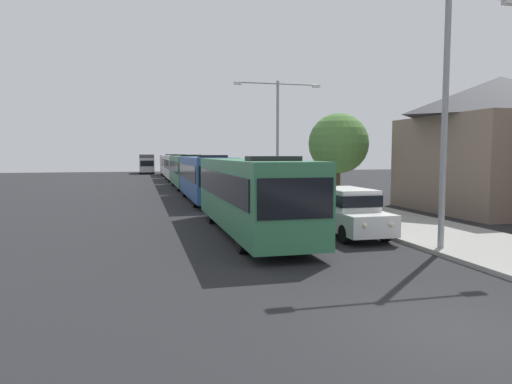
{
  "coord_description": "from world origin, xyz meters",
  "views": [
    {
      "loc": [
        -5.62,
        -7.21,
        3.29
      ],
      "look_at": [
        -0.42,
        13.51,
        1.51
      ],
      "focal_mm": 32.34,
      "sensor_mm": 36.0,
      "label": 1
    }
  ],
  "objects_px": {
    "streetlamp_near": "(446,93)",
    "streetlamp_mid": "(278,126)",
    "bus_lead": "(250,193)",
    "bus_fourth_in_line": "(177,167)",
    "bus_second_in_line": "(205,177)",
    "white_suv": "(347,210)",
    "bus_rear": "(170,164)",
    "box_truck_oncoming": "(147,163)",
    "bus_middle": "(187,170)",
    "roadside_tree": "(338,144)"
  },
  "relations": [
    {
      "from": "box_truck_oncoming",
      "to": "white_suv",
      "type": "bearing_deg",
      "value": -83.6
    },
    {
      "from": "streetlamp_mid",
      "to": "bus_rear",
      "type": "bearing_deg",
      "value": 98.05
    },
    {
      "from": "bus_fourth_in_line",
      "to": "bus_second_in_line",
      "type": "bearing_deg",
      "value": -90.0
    },
    {
      "from": "bus_fourth_in_line",
      "to": "white_suv",
      "type": "relative_size",
      "value": 2.17
    },
    {
      "from": "bus_lead",
      "to": "streetlamp_mid",
      "type": "height_order",
      "value": "streetlamp_mid"
    },
    {
      "from": "streetlamp_mid",
      "to": "roadside_tree",
      "type": "relative_size",
      "value": 1.44
    },
    {
      "from": "bus_fourth_in_line",
      "to": "streetlamp_near",
      "type": "relative_size",
      "value": 1.28
    },
    {
      "from": "bus_lead",
      "to": "bus_fourth_in_line",
      "type": "xyz_separation_m",
      "value": [
        -0.0,
        39.24,
        -0.0
      ]
    },
    {
      "from": "box_truck_oncoming",
      "to": "streetlamp_near",
      "type": "xyz_separation_m",
      "value": [
        8.7,
        -66.12,
        3.56
      ]
    },
    {
      "from": "bus_lead",
      "to": "box_truck_oncoming",
      "type": "bearing_deg",
      "value": 93.09
    },
    {
      "from": "streetlamp_mid",
      "to": "roadside_tree",
      "type": "bearing_deg",
      "value": -52.58
    },
    {
      "from": "bus_lead",
      "to": "bus_middle",
      "type": "distance_m",
      "value": 26.24
    },
    {
      "from": "bus_rear",
      "to": "bus_middle",
      "type": "bearing_deg",
      "value": -90.0
    },
    {
      "from": "streetlamp_near",
      "to": "streetlamp_mid",
      "type": "distance_m",
      "value": 19.02
    },
    {
      "from": "bus_lead",
      "to": "streetlamp_mid",
      "type": "distance_m",
      "value": 15.42
    },
    {
      "from": "bus_fourth_in_line",
      "to": "streetlamp_near",
      "type": "distance_m",
      "value": 44.76
    },
    {
      "from": "bus_lead",
      "to": "bus_rear",
      "type": "relative_size",
      "value": 1.03
    },
    {
      "from": "white_suv",
      "to": "streetlamp_mid",
      "type": "distance_m",
      "value": 16.03
    },
    {
      "from": "bus_lead",
      "to": "bus_middle",
      "type": "xyz_separation_m",
      "value": [
        0.0,
        26.24,
        0.0
      ]
    },
    {
      "from": "bus_fourth_in_line",
      "to": "roadside_tree",
      "type": "relative_size",
      "value": 1.87
    },
    {
      "from": "streetlamp_mid",
      "to": "roadside_tree",
      "type": "distance_m",
      "value": 5.15
    },
    {
      "from": "streetlamp_near",
      "to": "bus_second_in_line",
      "type": "bearing_deg",
      "value": 106.32
    },
    {
      "from": "white_suv",
      "to": "box_truck_oncoming",
      "type": "height_order",
      "value": "box_truck_oncoming"
    },
    {
      "from": "bus_fourth_in_line",
      "to": "box_truck_oncoming",
      "type": "distance_m",
      "value": 22.08
    },
    {
      "from": "bus_lead",
      "to": "roadside_tree",
      "type": "xyz_separation_m",
      "value": [
        8.42,
        10.03,
        2.26
      ]
    },
    {
      "from": "bus_lead",
      "to": "bus_second_in_line",
      "type": "height_order",
      "value": "same"
    },
    {
      "from": "bus_lead",
      "to": "white_suv",
      "type": "relative_size",
      "value": 2.34
    },
    {
      "from": "bus_second_in_line",
      "to": "roadside_tree",
      "type": "height_order",
      "value": "roadside_tree"
    },
    {
      "from": "streetlamp_near",
      "to": "white_suv",
      "type": "bearing_deg",
      "value": 114.89
    },
    {
      "from": "bus_lead",
      "to": "bus_fourth_in_line",
      "type": "bearing_deg",
      "value": 90.0
    },
    {
      "from": "white_suv",
      "to": "streetlamp_near",
      "type": "height_order",
      "value": "streetlamp_near"
    },
    {
      "from": "bus_middle",
      "to": "roadside_tree",
      "type": "distance_m",
      "value": 18.41
    },
    {
      "from": "bus_rear",
      "to": "white_suv",
      "type": "distance_m",
      "value": 53.64
    },
    {
      "from": "bus_rear",
      "to": "box_truck_oncoming",
      "type": "distance_m",
      "value": 9.53
    },
    {
      "from": "bus_rear",
      "to": "white_suv",
      "type": "relative_size",
      "value": 2.26
    },
    {
      "from": "streetlamp_near",
      "to": "streetlamp_mid",
      "type": "xyz_separation_m",
      "value": [
        0.0,
        19.02,
        0.03
      ]
    },
    {
      "from": "bus_middle",
      "to": "bus_rear",
      "type": "xyz_separation_m",
      "value": [
        -0.0,
        25.89,
        -0.0
      ]
    },
    {
      "from": "bus_middle",
      "to": "streetlamp_mid",
      "type": "height_order",
      "value": "streetlamp_mid"
    },
    {
      "from": "box_truck_oncoming",
      "to": "streetlamp_near",
      "type": "relative_size",
      "value": 0.99
    },
    {
      "from": "bus_lead",
      "to": "bus_fourth_in_line",
      "type": "distance_m",
      "value": 39.24
    },
    {
      "from": "bus_lead",
      "to": "streetlamp_near",
      "type": "bearing_deg",
      "value": -43.03
    },
    {
      "from": "box_truck_oncoming",
      "to": "streetlamp_near",
      "type": "height_order",
      "value": "streetlamp_near"
    },
    {
      "from": "bus_second_in_line",
      "to": "bus_fourth_in_line",
      "type": "relative_size",
      "value": 1.09
    },
    {
      "from": "bus_fourth_in_line",
      "to": "white_suv",
      "type": "distance_m",
      "value": 40.79
    },
    {
      "from": "bus_rear",
      "to": "box_truck_oncoming",
      "type": "bearing_deg",
      "value": 110.27
    },
    {
      "from": "bus_middle",
      "to": "streetlamp_mid",
      "type": "xyz_separation_m",
      "value": [
        5.4,
        -12.26,
        3.61
      ]
    },
    {
      "from": "white_suv",
      "to": "roadside_tree",
      "type": "bearing_deg",
      "value": 67.53
    },
    {
      "from": "bus_rear",
      "to": "streetlamp_mid",
      "type": "height_order",
      "value": "streetlamp_mid"
    },
    {
      "from": "box_truck_oncoming",
      "to": "roadside_tree",
      "type": "bearing_deg",
      "value": -77.07
    },
    {
      "from": "bus_rear",
      "to": "roadside_tree",
      "type": "distance_m",
      "value": 43.0
    }
  ]
}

